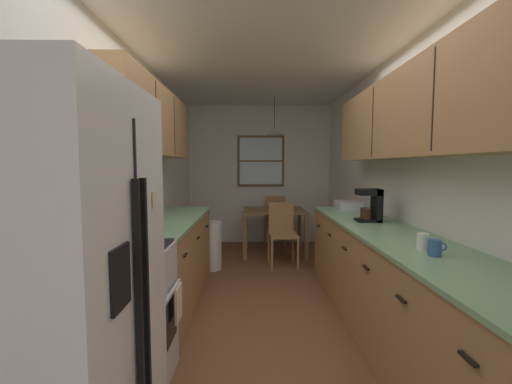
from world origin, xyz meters
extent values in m
plane|color=brown|center=(0.00, 1.00, 0.00)|extent=(12.00, 12.00, 0.00)
cube|color=white|center=(-1.35, 1.00, 1.27)|extent=(0.10, 9.00, 2.55)
cube|color=white|center=(1.35, 1.00, 1.27)|extent=(0.10, 9.00, 2.55)
cube|color=white|center=(0.00, 3.65, 1.27)|extent=(4.40, 0.10, 2.55)
cube|color=white|center=(0.00, 1.00, 2.59)|extent=(4.40, 9.00, 0.08)
cube|color=white|center=(-0.95, -1.23, 0.88)|extent=(0.71, 0.81, 1.76)
cube|color=black|center=(-0.59, -1.23, 0.83)|extent=(0.01, 0.01, 1.58)
cube|color=black|center=(-0.57, -1.27, 0.83)|extent=(0.02, 0.02, 1.12)
cube|color=black|center=(-0.57, -1.19, 0.83)|extent=(0.02, 0.02, 1.12)
cube|color=black|center=(-0.59, -1.41, 1.05)|extent=(0.01, 0.15, 0.22)
cube|color=beige|center=(-0.59, -1.00, 1.28)|extent=(0.01, 0.05, 0.07)
cube|color=silver|center=(-0.99, -0.49, 0.45)|extent=(0.62, 0.64, 0.90)
cube|color=black|center=(-0.67, -0.49, 0.42)|extent=(0.01, 0.45, 0.30)
cube|color=silver|center=(-0.65, -0.49, 0.63)|extent=(0.02, 0.51, 0.02)
cube|color=black|center=(-0.99, -0.49, 0.91)|extent=(0.59, 0.60, 0.02)
cube|color=silver|center=(-1.27, -0.49, 1.00)|extent=(0.06, 0.64, 0.20)
cylinder|color=#2D2D2D|center=(-1.13, -0.63, 0.93)|extent=(0.15, 0.15, 0.01)
cylinder|color=#2D2D2D|center=(-1.13, -0.35, 0.93)|extent=(0.15, 0.15, 0.01)
cylinder|color=#2D2D2D|center=(-0.85, -0.63, 0.93)|extent=(0.15, 0.15, 0.01)
cylinder|color=#2D2D2D|center=(-0.85, -0.35, 0.93)|extent=(0.15, 0.15, 0.01)
cube|color=silver|center=(-1.11, -0.49, 1.69)|extent=(0.38, 0.61, 0.34)
cube|color=black|center=(-0.92, -0.55, 1.69)|extent=(0.01, 0.37, 0.22)
cube|color=#2D2D33|center=(-0.92, -0.28, 1.69)|extent=(0.01, 0.12, 0.22)
cube|color=#A87A4C|center=(-1.00, 0.81, 0.43)|extent=(0.60, 1.95, 0.87)
cube|color=#7AA87A|center=(-1.00, 0.81, 0.89)|extent=(0.63, 1.97, 0.03)
cube|color=black|center=(-0.69, 0.16, 0.70)|extent=(0.02, 0.10, 0.01)
cube|color=black|center=(-0.69, 0.81, 0.70)|extent=(0.02, 0.10, 0.01)
cube|color=black|center=(-0.69, 1.46, 0.70)|extent=(0.02, 0.10, 0.01)
cube|color=#A87A4C|center=(-1.14, 0.76, 1.87)|extent=(0.32, 2.05, 0.67)
cube|color=#2D2319|center=(-0.98, 0.42, 1.87)|extent=(0.01, 0.01, 0.61)
cube|color=#2D2319|center=(-0.98, 1.10, 1.87)|extent=(0.01, 0.01, 0.61)
cube|color=#A87A4C|center=(1.00, 0.09, 0.43)|extent=(0.60, 3.39, 0.87)
cube|color=#7AA87A|center=(1.00, 0.09, 0.89)|extent=(0.63, 3.41, 0.03)
cube|color=black|center=(0.69, -1.32, 0.70)|extent=(0.02, 0.10, 0.01)
cube|color=black|center=(0.69, -0.76, 0.70)|extent=(0.02, 0.10, 0.01)
cube|color=black|center=(0.69, -0.19, 0.70)|extent=(0.02, 0.10, 0.01)
cube|color=black|center=(0.69, 0.37, 0.70)|extent=(0.02, 0.10, 0.01)
cube|color=black|center=(0.69, 0.94, 0.70)|extent=(0.02, 0.10, 0.01)
cube|color=black|center=(0.69, 1.50, 0.70)|extent=(0.02, 0.10, 0.01)
cube|color=#A87A4C|center=(1.14, 0.04, 1.84)|extent=(0.32, 3.09, 0.69)
cube|color=#2D2319|center=(0.98, -0.47, 1.84)|extent=(0.01, 0.01, 0.63)
cube|color=#2D2319|center=(0.98, 0.55, 1.84)|extent=(0.01, 0.01, 0.63)
cube|color=brown|center=(0.22, 2.81, 0.71)|extent=(1.00, 0.84, 0.03)
cube|color=brown|center=(-0.25, 2.41, 0.35)|extent=(0.06, 0.06, 0.69)
cube|color=brown|center=(0.69, 2.41, 0.35)|extent=(0.06, 0.06, 0.69)
cube|color=brown|center=(-0.25, 3.20, 0.35)|extent=(0.06, 0.06, 0.69)
cube|color=brown|center=(0.69, 3.20, 0.35)|extent=(0.06, 0.06, 0.69)
cube|color=#A87A4C|center=(0.31, 2.11, 0.45)|extent=(0.43, 0.43, 0.04)
cube|color=#A87A4C|center=(0.29, 2.29, 0.68)|extent=(0.37, 0.06, 0.45)
cylinder|color=#A87A4C|center=(0.50, 1.94, 0.22)|extent=(0.04, 0.04, 0.43)
cylinder|color=#A87A4C|center=(0.14, 1.91, 0.22)|extent=(0.04, 0.04, 0.43)
cylinder|color=#A87A4C|center=(0.47, 2.30, 0.22)|extent=(0.04, 0.04, 0.43)
cylinder|color=#A87A4C|center=(0.11, 2.28, 0.22)|extent=(0.04, 0.04, 0.43)
cube|color=#A87A4C|center=(0.30, 3.51, 0.45)|extent=(0.45, 0.45, 0.04)
cube|color=#A87A4C|center=(0.28, 3.33, 0.68)|extent=(0.37, 0.08, 0.45)
cylinder|color=#A87A4C|center=(0.14, 3.71, 0.22)|extent=(0.04, 0.04, 0.43)
cylinder|color=#A87A4C|center=(0.50, 3.67, 0.22)|extent=(0.04, 0.04, 0.43)
cylinder|color=#A87A4C|center=(0.10, 3.35, 0.22)|extent=(0.04, 0.04, 0.43)
cylinder|color=#A87A4C|center=(0.46, 3.30, 0.22)|extent=(0.04, 0.04, 0.43)
cylinder|color=black|center=(0.22, 2.81, 2.29)|extent=(0.01, 0.01, 0.52)
cone|color=#B7B2A8|center=(0.22, 2.81, 1.98)|extent=(0.29, 0.29, 0.10)
sphere|color=white|center=(0.22, 2.81, 2.00)|extent=(0.06, 0.06, 0.06)
cube|color=brown|center=(0.03, 3.58, 1.52)|extent=(0.86, 0.04, 0.93)
cube|color=silver|center=(0.03, 3.56, 1.52)|extent=(0.78, 0.01, 0.85)
cube|color=brown|center=(0.03, 3.56, 1.52)|extent=(0.78, 0.02, 0.03)
cylinder|color=white|center=(-0.70, 1.98, 0.33)|extent=(0.28, 0.28, 0.66)
cylinder|color=red|center=(-1.00, 0.15, 0.98)|extent=(0.10, 0.10, 0.16)
cylinder|color=white|center=(-1.00, 0.15, 1.07)|extent=(0.10, 0.10, 0.02)
cube|color=beige|center=(-0.64, -0.33, 0.50)|extent=(0.02, 0.16, 0.24)
cube|color=black|center=(0.98, 0.61, 0.91)|extent=(0.22, 0.18, 0.02)
cube|color=black|center=(1.06, 0.61, 1.06)|extent=(0.06, 0.18, 0.32)
cube|color=black|center=(0.98, 0.61, 1.19)|extent=(0.22, 0.18, 0.06)
cylinder|color=#331E14|center=(0.96, 0.61, 0.98)|extent=(0.11, 0.11, 0.11)
cylinder|color=#335999|center=(0.95, -0.60, 0.95)|extent=(0.08, 0.08, 0.10)
torus|color=#335999|center=(1.00, -0.60, 0.95)|extent=(0.05, 0.01, 0.05)
cylinder|color=white|center=(0.95, -0.46, 0.95)|extent=(0.07, 0.07, 0.11)
torus|color=white|center=(1.00, -0.46, 0.96)|extent=(0.05, 0.01, 0.05)
cube|color=silver|center=(1.05, 1.49, 0.95)|extent=(0.28, 0.34, 0.10)
camera|label=1|loc=(-0.14, -2.51, 1.44)|focal=23.05mm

